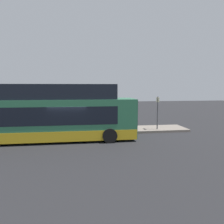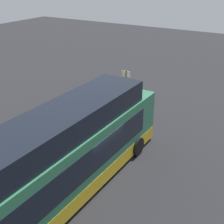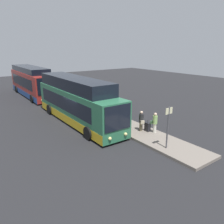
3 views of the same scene
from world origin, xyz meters
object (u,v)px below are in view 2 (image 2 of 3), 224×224
object	(u,v)px
sign_post	(126,86)
bus_lead	(67,157)
suitcase	(88,116)
passenger_boarding	(90,105)
passenger_waiting	(89,112)
passenger_with_bags	(44,129)

from	to	relation	value
sign_post	bus_lead	bearing A→B (deg)	-167.00
suitcase	passenger_boarding	bearing A→B (deg)	24.17
passenger_boarding	passenger_waiting	bearing A→B (deg)	115.16
bus_lead	suitcase	size ratio (longest dim) A/B	13.05
passenger_boarding	passenger_waiting	world-z (taller)	passenger_waiting
bus_lead	passenger_boarding	distance (m)	7.23
bus_lead	sign_post	bearing A→B (deg)	13.00
passenger_boarding	suitcase	size ratio (longest dim) A/B	1.70
passenger_with_bags	suitcase	world-z (taller)	passenger_with_bags
suitcase	sign_post	xyz separation A→B (m)	(2.88, -1.11, 1.33)
bus_lead	suitcase	bearing A→B (deg)	28.14
bus_lead	suitcase	distance (m)	6.73
suitcase	passenger_with_bags	bearing A→B (deg)	174.32
bus_lead	passenger_waiting	distance (m)	6.18
sign_post	passenger_with_bags	bearing A→B (deg)	167.19
passenger_with_bags	suitcase	xyz separation A→B (m)	(3.57, -0.36, -0.55)
passenger_boarding	sign_post	size ratio (longest dim) A/B	0.57
passenger_boarding	sign_post	bearing A→B (deg)	-127.01
passenger_boarding	passenger_with_bags	size ratio (longest dim) A/B	0.94
passenger_boarding	passenger_waiting	xyz separation A→B (m)	(-0.89, -0.57, 0.00)
passenger_waiting	suitcase	bearing A→B (deg)	154.28
passenger_boarding	passenger_waiting	size ratio (longest dim) A/B	0.99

